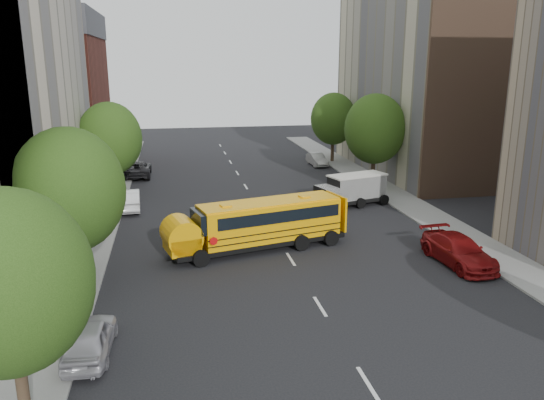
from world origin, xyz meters
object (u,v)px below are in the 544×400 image
object	(u,v)px
safari_truck	(352,189)
parked_car_5	(317,159)
street_tree_5	(333,119)
parked_car_1	(128,199)
street_tree_2	(110,139)
school_bus	(257,223)
parked_car_0	(90,338)
street_tree_1	(69,190)
street_tree_0	(8,283)
parked_car_2	(137,169)
street_tree_4	(375,129)
parked_car_3	(458,251)

from	to	relation	value
safari_truck	parked_car_5	size ratio (longest dim) A/B	1.50
street_tree_5	parked_car_1	bearing A→B (deg)	-142.74
street_tree_2	street_tree_5	bearing A→B (deg)	28.61
school_bus	parked_car_0	size ratio (longest dim) A/B	2.62
street_tree_5	street_tree_1	bearing A→B (deg)	-126.25
street_tree_1	street_tree_5	xyz separation A→B (m)	(22.00, 30.00, -0.25)
street_tree_0	parked_car_2	bearing A→B (deg)	87.78
street_tree_4	safari_truck	world-z (taller)	street_tree_4
street_tree_2	parked_car_5	world-z (taller)	street_tree_2
safari_truck	parked_car_1	xyz separation A→B (m)	(-16.70, 2.05, -0.49)
street_tree_2	school_bus	world-z (taller)	street_tree_2
school_bus	parked_car_2	distance (m)	23.58
parked_car_0	parked_car_3	world-z (taller)	parked_car_3
street_tree_4	safari_truck	xyz separation A→B (m)	(-3.90, -5.72, -3.81)
street_tree_4	school_bus	distance (m)	19.17
school_bus	parked_car_1	xyz separation A→B (m)	(-8.02, 10.38, -0.86)
street_tree_2	parked_car_0	distance (m)	24.69
school_bus	parked_car_0	distance (m)	13.05
parked_car_1	parked_car_5	world-z (taller)	parked_car_1
street_tree_2	school_bus	size ratio (longest dim) A/B	0.72
school_bus	parked_car_2	bearing A→B (deg)	95.98
street_tree_4	safari_truck	size ratio (longest dim) A/B	1.37
street_tree_1	street_tree_4	world-z (taller)	street_tree_4
street_tree_1	school_bus	distance (m)	10.74
street_tree_2	street_tree_5	world-z (taller)	street_tree_2
street_tree_0	parked_car_2	size ratio (longest dim) A/B	1.35
street_tree_1	street_tree_2	distance (m)	18.00
parked_car_3	parked_car_5	distance (m)	28.70
parked_car_1	parked_car_2	bearing A→B (deg)	-92.97
street_tree_0	parked_car_3	size ratio (longest dim) A/B	1.40
street_tree_2	parked_car_2	distance (m)	9.18
parked_car_2	street_tree_5	bearing A→B (deg)	-169.17
street_tree_5	school_bus	world-z (taller)	street_tree_5
parked_car_2	safari_truck	bearing A→B (deg)	140.50
street_tree_4	parked_car_5	xyz separation A→B (m)	(-2.20, 10.32, -4.43)
parked_car_0	parked_car_2	xyz separation A→B (m)	(0.00, 32.41, 0.07)
parked_car_0	parked_car_3	size ratio (longest dim) A/B	0.76
safari_truck	parked_car_2	xyz separation A→B (m)	(-16.70, 13.83, -0.50)
parked_car_3	street_tree_1	bearing A→B (deg)	174.77
street_tree_2	street_tree_5	distance (m)	25.06
parked_car_5	street_tree_5	bearing A→B (deg)	34.99
street_tree_4	parked_car_5	world-z (taller)	street_tree_4
street_tree_0	street_tree_1	size ratio (longest dim) A/B	0.94
safari_truck	parked_car_1	size ratio (longest dim) A/B	1.26
parked_car_2	parked_car_5	xyz separation A→B (m)	(18.40, 2.21, -0.11)
parked_car_2	parked_car_3	distance (m)	32.25
parked_car_2	parked_car_3	xyz separation A→B (m)	(18.40, -26.48, 0.01)
safari_truck	parked_car_5	distance (m)	16.14
street_tree_0	street_tree_5	size ratio (longest dim) A/B	0.99
parked_car_0	parked_car_5	xyz separation A→B (m)	(18.40, 34.62, -0.04)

